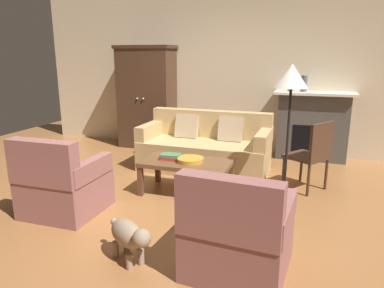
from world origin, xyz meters
TOP-DOWN VIEW (x-y plane):
  - ground_plane at (0.00, 0.00)m, footprint 9.60×9.60m
  - back_wall at (0.00, 2.55)m, footprint 7.20×0.10m
  - fireplace at (1.55, 2.30)m, footprint 1.26×0.48m
  - armoire at (-1.40, 2.22)m, footprint 1.06×0.57m
  - couch at (0.03, 1.23)m, footprint 1.93×0.88m
  - coffee_table at (0.09, 0.21)m, footprint 1.10×0.60m
  - fruit_bowl at (0.15, 0.19)m, footprint 0.33×0.33m
  - book_stack at (-0.12, 0.21)m, footprint 0.25×0.19m
  - mantel_vase_jade at (1.17, 2.28)m, footprint 0.10×0.10m
  - mantel_vase_slate at (1.37, 2.28)m, footprint 0.10×0.10m
  - armchair_near_left at (-0.99, -0.77)m, footprint 0.79×0.78m
  - armchair_near_right at (1.03, -1.24)m, footprint 0.83×0.83m
  - side_chair_wooden at (1.56, 0.80)m, footprint 0.61×0.61m
  - floor_lamp at (1.28, 0.32)m, footprint 0.36×0.36m
  - dog at (0.16, -1.40)m, footprint 0.50×0.39m

SIDE VIEW (x-z plane):
  - ground_plane at x=0.00m, z-range 0.00..0.00m
  - dog at x=0.16m, z-range 0.05..0.44m
  - armchair_near_left at x=-0.99m, z-range -0.12..0.76m
  - armchair_near_right at x=1.03m, z-range -0.12..0.76m
  - couch at x=0.03m, z-range -0.11..0.75m
  - coffee_table at x=0.09m, z-range 0.16..0.58m
  - fruit_bowl at x=0.15m, z-range 0.42..0.47m
  - book_stack at x=-0.12m, z-range 0.42..0.49m
  - side_chair_wooden at x=1.56m, z-range 0.06..0.96m
  - fireplace at x=1.55m, z-range 0.01..1.13m
  - armoire at x=-1.40m, z-range 0.00..1.87m
  - mantel_vase_jade at x=1.17m, z-range 1.12..1.31m
  - mantel_vase_slate at x=1.37m, z-range 1.12..1.38m
  - floor_lamp at x=1.28m, z-range 0.58..2.18m
  - back_wall at x=0.00m, z-range 0.00..2.80m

